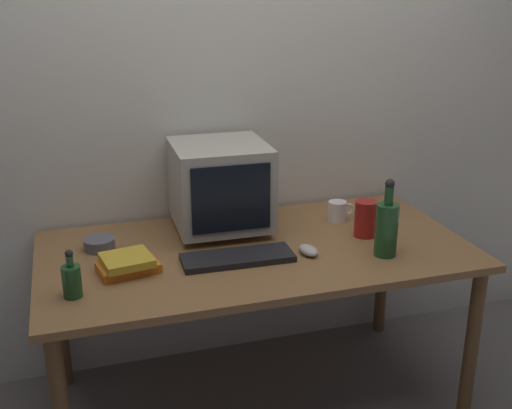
# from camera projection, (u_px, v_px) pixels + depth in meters

# --- Properties ---
(ground_plane) EXTENTS (6.00, 6.00, 0.00)m
(ground_plane) POSITION_uv_depth(u_px,v_px,m) (256.00, 400.00, 2.73)
(ground_plane) COLOR slate
(back_wall) EXTENTS (4.00, 0.08, 2.50)m
(back_wall) POSITION_uv_depth(u_px,v_px,m) (223.00, 92.00, 2.75)
(back_wall) COLOR silver
(back_wall) RESTS_ON ground
(desk) EXTENTS (1.67, 0.86, 0.72)m
(desk) POSITION_uv_depth(u_px,v_px,m) (256.00, 265.00, 2.51)
(desk) COLOR olive
(desk) RESTS_ON ground
(crt_monitor) EXTENTS (0.39, 0.40, 0.37)m
(crt_monitor) POSITION_uv_depth(u_px,v_px,m) (220.00, 186.00, 2.61)
(crt_monitor) COLOR #B2AD9E
(crt_monitor) RESTS_ON desk
(keyboard) EXTENTS (0.42, 0.16, 0.02)m
(keyboard) POSITION_uv_depth(u_px,v_px,m) (238.00, 258.00, 2.37)
(keyboard) COLOR black
(keyboard) RESTS_ON desk
(computer_mouse) EXTENTS (0.08, 0.11, 0.04)m
(computer_mouse) POSITION_uv_depth(u_px,v_px,m) (308.00, 250.00, 2.42)
(computer_mouse) COLOR beige
(computer_mouse) RESTS_ON desk
(bottle_tall) EXTENTS (0.09, 0.09, 0.30)m
(bottle_tall) POSITION_uv_depth(u_px,v_px,m) (387.00, 227.00, 2.39)
(bottle_tall) COLOR #1E4C23
(bottle_tall) RESTS_ON desk
(bottle_short) EXTENTS (0.06, 0.06, 0.17)m
(bottle_short) POSITION_uv_depth(u_px,v_px,m) (72.00, 280.00, 2.09)
(bottle_short) COLOR #1E4C23
(bottle_short) RESTS_ON desk
(book_stack) EXTENTS (0.23, 0.19, 0.06)m
(book_stack) POSITION_uv_depth(u_px,v_px,m) (128.00, 264.00, 2.27)
(book_stack) COLOR orange
(book_stack) RESTS_ON desk
(mug) EXTENTS (0.12, 0.08, 0.09)m
(mug) POSITION_uv_depth(u_px,v_px,m) (338.00, 211.00, 2.75)
(mug) COLOR white
(mug) RESTS_ON desk
(cd_spindle) EXTENTS (0.12, 0.12, 0.04)m
(cd_spindle) POSITION_uv_depth(u_px,v_px,m) (99.00, 244.00, 2.47)
(cd_spindle) COLOR #595B66
(cd_spindle) RESTS_ON desk
(metal_canister) EXTENTS (0.09, 0.09, 0.15)m
(metal_canister) POSITION_uv_depth(u_px,v_px,m) (365.00, 219.00, 2.58)
(metal_canister) COLOR #A51E19
(metal_canister) RESTS_ON desk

